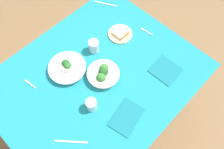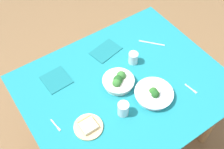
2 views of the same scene
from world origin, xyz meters
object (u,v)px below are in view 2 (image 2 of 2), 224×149
Objects in this scene: bread_side_plate at (88,126)px; napkin_folded_upper at (56,80)px; broccoli_bowl_near at (118,81)px; water_glass_center at (123,109)px; fork_by_far_bowl at (191,89)px; water_glass_side at (133,58)px; table_knife_right at (152,43)px; fork_by_near_bowl at (56,126)px; broccoli_bowl_far at (154,94)px; napkin_folded_lower at (106,51)px.

napkin_folded_upper is at bearing -90.77° from bread_side_plate.
broccoli_bowl_near is at bearing -154.42° from bread_side_plate.
water_glass_center is 0.97× the size of fork_by_far_bowl.
water_glass_side is 0.45m from fork_by_far_bowl.
table_knife_right is (-0.43, -0.17, -0.03)m from broccoli_bowl_near.
napkin_folded_upper is (0.71, -0.58, 0.00)m from fork_by_far_bowl.
table_knife_right is (-0.54, -0.37, -0.05)m from water_glass_center.
water_glass_center is at bearing 83.29° from table_knife_right.
fork_by_near_bowl is (0.49, 0.04, -0.03)m from broccoli_bowl_near.
broccoli_bowl_far is at bearing 77.85° from water_glass_side.
broccoli_bowl_far is 2.64× the size of water_glass_center.
bread_side_plate is 1.78× the size of fork_by_near_bowl.
water_glass_side is 0.86× the size of fork_by_near_bowl.
napkin_folded_upper is (0.23, -0.47, -0.05)m from water_glass_center.
water_glass_side reaches higher than napkin_folded_lower.
napkin_folded_upper is 0.83× the size of napkin_folded_lower.
fork_by_far_bowl is at bearing 66.19° from fork_by_near_bowl.
table_knife_right is at bearing -163.67° from water_glass_side.
napkin_folded_lower is (-0.20, -0.50, -0.05)m from water_glass_center.
bread_side_plate is 0.73m from fork_by_far_bowl.
water_glass_side is 0.25m from table_knife_right.
napkin_folded_upper and napkin_folded_lower have the same top height.
fork_by_near_bowl is 0.47× the size of napkin_folded_lower.
fork_by_far_bowl is at bearing 140.78° from napkin_folded_upper.
fork_by_near_bowl is at bearing 4.81° from broccoli_bowl_near.
fork_by_near_bowl is 0.95m from table_knife_right.
broccoli_bowl_far is 0.25m from broccoli_bowl_near.
water_glass_center reaches higher than napkin_folded_lower.
napkin_folded_upper is at bearing 41.43° from table_knife_right.
broccoli_bowl_near reaches higher than broccoli_bowl_far.
fork_by_far_bowl is 0.48m from table_knife_right.
fork_by_far_bowl is (-0.18, 0.41, -0.04)m from water_glass_side.
water_glass_side is (-0.20, -0.10, 0.01)m from broccoli_bowl_near.
broccoli_bowl_far is 0.47m from bread_side_plate.
water_glass_center is at bearing 170.81° from bread_side_plate.
broccoli_bowl_near is at bearing -57.28° from broccoli_bowl_far.
water_glass_side is 0.71m from fork_by_near_bowl.
broccoli_bowl_far is at bearing 68.29° from fork_by_near_bowl.
broccoli_bowl_far is at bearing 177.37° from water_glass_center.
bread_side_plate is 2.07× the size of water_glass_side.
water_glass_center reaches higher than napkin_folded_upper.
broccoli_bowl_near is 0.32m from napkin_folded_lower.
water_glass_side reaches higher than bread_side_plate.
napkin_folded_upper reaches higher than table_knife_right.
bread_side_plate is 1.81× the size of fork_by_far_bowl.
water_glass_side is 0.44× the size of table_knife_right.
fork_by_far_bowl is (-0.25, 0.10, -0.02)m from broccoli_bowl_far.
bread_side_plate reaches higher than table_knife_right.
water_glass_center is at bearing 115.78° from napkin_folded_upper.
bread_side_plate is at bearing -109.45° from fork_by_far_bowl.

